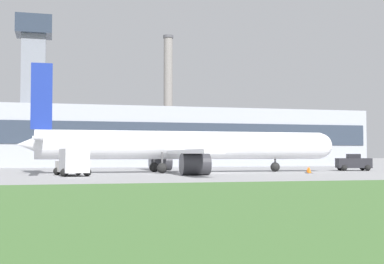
% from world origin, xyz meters
% --- Properties ---
extents(ground_plane, '(400.00, 400.00, 0.00)m').
position_xyz_m(ground_plane, '(0.00, 0.00, 0.00)').
color(ground_plane, gray).
extents(terminal_building, '(69.55, 14.26, 23.29)m').
position_xyz_m(terminal_building, '(-0.71, 34.91, 4.93)').
color(terminal_building, '#9EA3AD').
rests_on(terminal_building, ground_plane).
extents(smokestack_left, '(2.37, 2.37, 29.81)m').
position_xyz_m(smokestack_left, '(9.87, 70.21, 15.00)').
color(smokestack_left, gray).
rests_on(smokestack_left, ground_plane).
extents(airplane, '(33.48, 29.51, 10.81)m').
position_xyz_m(airplane, '(-3.20, 2.74, 2.73)').
color(airplane, white).
rests_on(airplane, ground_plane).
extents(pushback_tug, '(4.21, 3.34, 1.94)m').
position_xyz_m(pushback_tug, '(17.54, 3.94, 0.88)').
color(pushback_tug, '#232328').
rests_on(pushback_tug, ground_plane).
extents(baggage_truck, '(3.15, 5.72, 2.35)m').
position_xyz_m(baggage_truck, '(-14.53, -3.64, 1.15)').
color(baggage_truck, white).
rests_on(baggage_truck, ground_plane).
extents(traffic_cone_near_nose, '(0.61, 0.61, 0.67)m').
position_xyz_m(traffic_cone_near_nose, '(8.53, -2.64, 0.31)').
color(traffic_cone_near_nose, black).
rests_on(traffic_cone_near_nose, ground_plane).
extents(traffic_cone_wingtip, '(0.57, 0.57, 0.58)m').
position_xyz_m(traffic_cone_wingtip, '(9.72, -0.05, 0.26)').
color(traffic_cone_wingtip, black).
rests_on(traffic_cone_wingtip, ground_plane).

